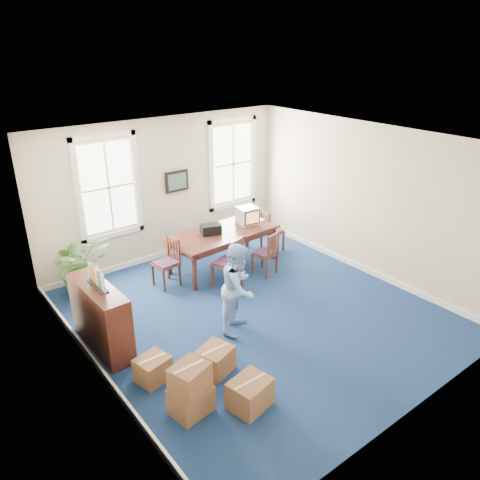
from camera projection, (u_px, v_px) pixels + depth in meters
floor at (255, 312)px, 8.76m from camera, size 6.50×6.50×0.00m
ceiling at (258, 142)px, 7.48m from camera, size 6.50×6.50×0.00m
wall_back at (164, 190)px, 10.48m from camera, size 6.50×0.00×6.50m
wall_front at (424, 315)px, 5.76m from camera, size 6.50×0.00×6.50m
wall_left at (89, 285)px, 6.44m from camera, size 0.00×6.50×6.50m
wall_right at (367, 200)px, 9.80m from camera, size 0.00×6.50×6.50m
baseboard_back at (169, 252)px, 11.07m from camera, size 6.00×0.04×0.12m
baseboard_left at (104, 374)px, 7.07m from camera, size 0.04×6.50×0.12m
baseboard_right at (358, 266)px, 10.40m from camera, size 0.04×6.50×0.12m
window_left at (108, 187)px, 9.62m from camera, size 1.40×0.12×2.20m
window_right at (233, 164)px, 11.41m from camera, size 1.40×0.12×2.20m
wall_picture at (177, 181)px, 10.55m from camera, size 0.58×0.06×0.48m
conference_table at (223, 249)px, 10.38m from camera, size 2.52×1.27×0.84m
crt_tv at (247, 215)px, 10.58m from camera, size 0.48×0.51×0.39m
game_console at (260, 220)px, 10.80m from camera, size 0.15×0.18×0.04m
equipment_bag at (211, 229)px, 10.06m from camera, size 0.49×0.39×0.21m
chair_near_left at (227, 263)px, 9.44m from camera, size 0.63×0.63×1.11m
chair_near_right at (265, 253)px, 10.03m from camera, size 0.53×0.53×0.97m
chair_end_left at (165, 263)px, 9.53m from camera, size 0.50×0.50×1.01m
chair_end_right at (272, 230)px, 11.16m from camera, size 0.52×0.52×1.01m
man at (239, 288)px, 7.98m from camera, size 1.00×0.95×1.62m
credenza at (101, 316)px, 7.56m from camera, size 0.47×1.51×1.18m
brochure_rack at (96, 275)px, 7.27m from camera, size 0.15×0.78×0.34m
potted_plant at (81, 265)px, 9.18m from camera, size 1.18×1.04×1.25m
cardboard_boxes at (199, 378)px, 6.47m from camera, size 1.71×1.71×0.81m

